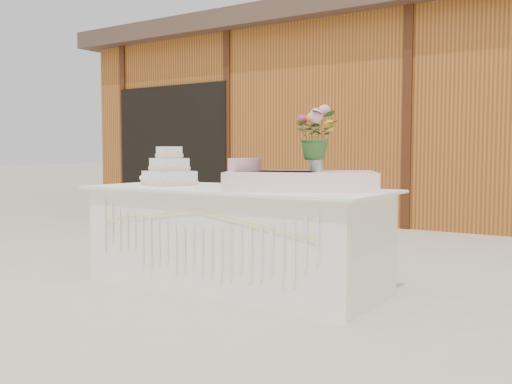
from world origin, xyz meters
The scene contains 9 objects.
ground centered at (0.00, 0.00, 0.00)m, with size 80.00×80.00×0.00m, color beige.
barn centered at (-0.01, 5.99, 1.68)m, with size 12.60×4.60×3.30m.
cake_table centered at (0.00, 0.00, 0.39)m, with size 2.40×1.00×0.77m.
wedding_cake centered at (-0.66, 0.00, 0.88)m, with size 0.45×0.45×0.32m.
pink_cake_stand centered at (0.13, -0.05, 0.90)m, with size 0.32×0.32×0.23m.
satin_runner centered at (0.55, 0.06, 0.84)m, with size 1.07×0.62×0.13m, color #F8C7C8.
flower_vase centered at (0.64, 0.13, 0.97)m, with size 0.10×0.10×0.13m, color #B2B2B7.
bouquet centered at (0.64, 0.13, 1.21)m, with size 0.31×0.27×0.35m, color #2E5A24.
loose_flowers centered at (-0.94, 0.15, 0.78)m, with size 0.14×0.34×0.02m, color pink, non-canonical shape.
Camera 1 is at (2.55, -3.56, 1.04)m, focal length 40.00 mm.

